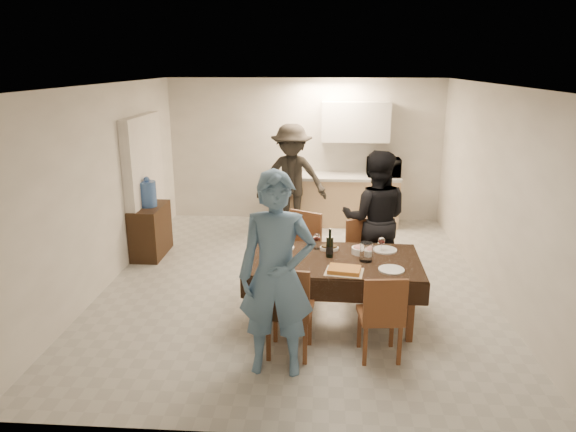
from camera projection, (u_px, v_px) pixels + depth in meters
name	position (u px, v px, depth m)	size (l,w,h in m)	color
floor	(296.00, 282.00, 6.97)	(5.00, 6.00, 0.02)	#9E9E9A
ceiling	(297.00, 85.00, 6.22)	(5.00, 6.00, 0.02)	white
wall_back	(305.00, 150.00, 9.46)	(5.00, 0.02, 2.60)	silver
wall_front	(276.00, 286.00, 3.73)	(5.00, 0.02, 2.60)	silver
wall_left	(107.00, 186.00, 6.76)	(0.02, 6.00, 2.60)	silver
wall_right	(495.00, 192.00, 6.44)	(0.02, 6.00, 2.60)	silver
stub_partition	(145.00, 184.00, 7.97)	(0.15, 1.40, 2.10)	silver
kitchen_base_cabinet	(337.00, 201.00, 9.37)	(2.20, 0.60, 0.86)	tan
kitchen_worktop	(337.00, 177.00, 9.24)	(2.24, 0.64, 0.05)	#BABAB5
upper_cabinet	(356.00, 122.00, 9.08)	(1.20, 0.34, 0.70)	silver
dining_table	(334.00, 261.00, 5.76)	(1.94, 1.16, 0.75)	black
chair_near_left	(289.00, 303.00, 5.01)	(0.49, 0.49, 0.54)	brown
chair_near_right	(382.00, 309.00, 4.97)	(0.46, 0.46, 0.50)	brown
chair_far_left	(297.00, 248.00, 6.44)	(0.63, 0.65, 0.55)	brown
chair_far_right	(369.00, 253.00, 6.40)	(0.58, 0.60, 0.51)	brown
console	(151.00, 231.00, 7.85)	(0.42, 0.84, 0.78)	#301D10
water_jug	(148.00, 194.00, 7.68)	(0.26, 0.26, 0.38)	#416CBA
wine_bottle	(330.00, 243.00, 5.75)	(0.08, 0.08, 0.34)	black
water_pitcher	(366.00, 252.00, 5.65)	(0.14, 0.14, 0.21)	white
savoury_tart	(344.00, 270.00, 5.37)	(0.39, 0.29, 0.05)	#D2853D
salad_bowl	(360.00, 250.00, 5.89)	(0.19, 0.19, 0.07)	white
mushroom_dish	(329.00, 248.00, 6.02)	(0.20, 0.20, 0.03)	white
wine_glass_a	(283.00, 257.00, 5.52)	(0.09, 0.09, 0.19)	white
wine_glass_b	(381.00, 244.00, 5.93)	(0.08, 0.08, 0.18)	white
wine_glass_c	(317.00, 241.00, 6.02)	(0.09, 0.09, 0.20)	white
plate_near_left	(278.00, 267.00, 5.50)	(0.28, 0.28, 0.02)	white
plate_near_right	(391.00, 270.00, 5.42)	(0.28, 0.28, 0.02)	white
plate_far_left	(283.00, 247.00, 6.07)	(0.28, 0.28, 0.02)	white
plate_far_right	(385.00, 250.00, 6.00)	(0.28, 0.28, 0.02)	white
microwave	(384.00, 167.00, 9.13)	(0.58, 0.39, 0.32)	silver
person_near	(277.00, 275.00, 4.72)	(0.71, 0.47, 1.96)	#54799F
person_far	(375.00, 219.00, 6.67)	(0.88, 0.68, 1.80)	black
person_kitchen	(291.00, 179.00, 8.84)	(1.21, 0.70, 1.87)	black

